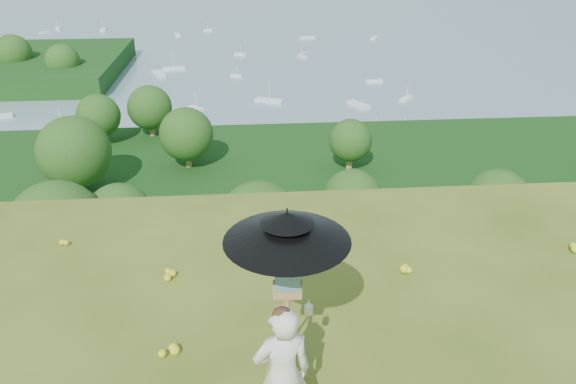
{
  "coord_description": "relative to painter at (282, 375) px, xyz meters",
  "views": [
    {
      "loc": [
        -0.91,
        -2.71,
        4.75
      ],
      "look_at": [
        -0.35,
        4.37,
        1.28
      ],
      "focal_mm": 35.0,
      "sensor_mm": 36.0,
      "label": 1
    }
  ],
  "objects": [
    {
      "name": "painter_cap",
      "position": [
        0.0,
        0.0,
        0.74
      ],
      "size": [
        0.21,
        0.25,
        0.1
      ],
      "primitive_type": null,
      "rotation": [
        0.0,
        0.0,
        -0.07
      ],
      "color": "#E57D7E",
      "rests_on": "painter"
    },
    {
      "name": "slope_trees",
      "position": [
        0.64,
        33.63,
        -15.79
      ],
      "size": [
        110.0,
        50.0,
        6.0
      ],
      "primitive_type": null,
      "color": "#204715",
      "rests_on": "forest_slope"
    },
    {
      "name": "harbor_town",
      "position": [
        0.64,
        73.63,
        -30.29
      ],
      "size": [
        110.0,
        22.0,
        5.0
      ],
      "primitive_type": null,
      "color": "silver",
      "rests_on": "shoreline_tier"
    },
    {
      "name": "sun_umbrella",
      "position": [
        0.1,
        0.63,
        0.99
      ],
      "size": [
        1.34,
        1.34,
        0.99
      ],
      "primitive_type": null,
      "rotation": [
        0.0,
        0.0,
        0.06
      ],
      "color": "black",
      "rests_on": "field_easel"
    },
    {
      "name": "painter",
      "position": [
        0.0,
        0.0,
        0.0
      ],
      "size": [
        0.63,
        0.47,
        1.57
      ],
      "primitive_type": "imported",
      "rotation": [
        0.0,
        0.0,
        3.31
      ],
      "color": "white",
      "rests_on": "ground"
    },
    {
      "name": "forest_slope",
      "position": [
        0.64,
        33.63,
        -29.79
      ],
      "size": [
        140.0,
        56.0,
        22.0
      ],
      "primitive_type": "cube",
      "color": "#113D10",
      "rests_on": "bay_water"
    },
    {
      "name": "bay_water",
      "position": [
        0.64,
        238.63,
        -34.79
      ],
      "size": [
        700.0,
        700.0,
        0.0
      ],
      "primitive_type": "plane",
      "color": "slate",
      "rests_on": "ground"
    },
    {
      "name": "shoreline_tier",
      "position": [
        0.64,
        73.63,
        -36.79
      ],
      "size": [
        170.0,
        28.0,
        8.0
      ],
      "primitive_type": "cube",
      "color": "#696554",
      "rests_on": "bay_water"
    },
    {
      "name": "field_easel",
      "position": [
        0.1,
        0.6,
        -0.01
      ],
      "size": [
        0.63,
        0.63,
        1.56
      ],
      "primitive_type": null,
      "rotation": [
        0.0,
        0.0,
        -0.07
      ],
      "color": "#A78346",
      "rests_on": "ground"
    },
    {
      "name": "moored_boats",
      "position": [
        -11.86,
        159.63,
        -34.44
      ],
      "size": [
        140.0,
        140.0,
        0.7
      ],
      "primitive_type": null,
      "color": "white",
      "rests_on": "bay_water"
    }
  ]
}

